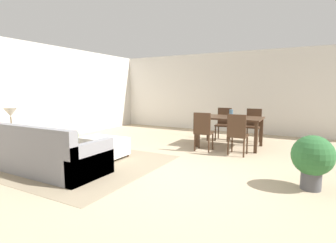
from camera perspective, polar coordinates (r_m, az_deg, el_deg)
The scene contains 15 objects.
ground_plane at distance 4.51m, azimuth -0.07°, elevation -11.62°, with size 10.80×10.80×0.00m, color tan.
wall_back at distance 8.99m, azimuth 15.35°, elevation 6.27°, with size 9.00×0.12×2.70m, color silver.
wall_left at distance 7.79m, azimuth -28.74°, elevation 5.54°, with size 0.12×11.00×2.70m, color silver.
area_rug at distance 5.40m, azimuth -18.74°, elevation -8.77°, with size 3.00×2.80×0.01m, color gray.
couch at distance 4.99m, azimuth -24.78°, elevation -6.92°, with size 1.99×0.94×0.86m.
ottoman_table at distance 5.70m, azimuth -14.10°, elevation -5.29°, with size 0.99×0.59×0.43m.
side_table at distance 6.09m, azimuth -31.32°, elevation -3.40°, with size 0.40×0.40×0.57m.
table_lamp at distance 6.02m, azimuth -31.65°, elevation 1.56°, with size 0.26×0.26×0.53m.
dining_table at distance 6.67m, azimuth 13.61°, elevation 0.20°, with size 1.54×0.94×0.76m.
dining_chair_near_left at distance 6.05m, azimuth 7.80°, elevation -1.76°, with size 0.43×0.43×0.92m.
dining_chair_near_right at distance 5.80m, azimuth 15.17°, elevation -2.34°, with size 0.40×0.40×0.92m.
dining_chair_far_left at distance 7.56m, azimuth 12.30°, elevation -0.08°, with size 0.42×0.42×0.92m.
dining_chair_far_right at distance 7.44m, azimuth 18.42°, elevation -0.39°, with size 0.41×0.41×0.92m.
vase_centerpiece at distance 6.68m, azimuth 13.87°, elevation 1.81°, with size 0.09×0.09×0.19m, color slate.
potted_plant at distance 4.27m, azimuth 29.49°, elevation -7.04°, with size 0.58×0.58×0.80m.
Camera 1 is at (2.03, -3.76, 1.45)m, focal length 27.39 mm.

